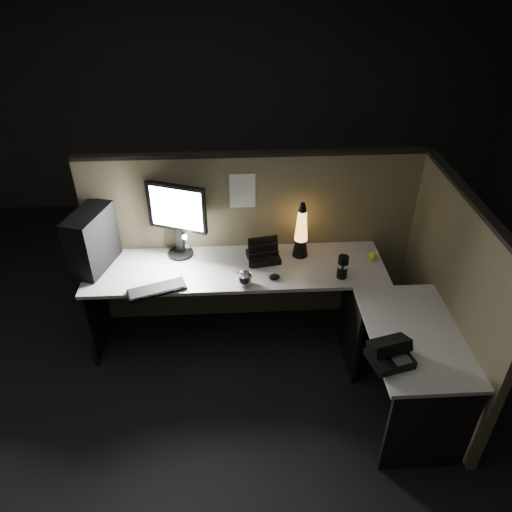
{
  "coord_description": "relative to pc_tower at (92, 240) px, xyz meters",
  "views": [
    {
      "loc": [
        -0.17,
        -2.52,
        2.98
      ],
      "look_at": [
        -0.01,
        0.35,
        1.0
      ],
      "focal_mm": 35.0,
      "sensor_mm": 36.0,
      "label": 1
    }
  ],
  "objects": [
    {
      "name": "desk",
      "position": [
        1.4,
        -0.43,
        -0.38
      ],
      "size": [
        2.6,
        1.6,
        0.73
      ],
      "color": "#B1AEA7",
      "rests_on": "ground"
    },
    {
      "name": "steel_mug",
      "position": [
        1.13,
        -0.31,
        -0.19
      ],
      "size": [
        0.13,
        0.13,
        0.1
      ],
      "primitive_type": "imported",
      "rotation": [
        0.0,
        0.0,
        -0.1
      ],
      "color": "silver",
      "rests_on": "desk"
    },
    {
      "name": "mouse",
      "position": [
        1.35,
        -0.25,
        -0.22
      ],
      "size": [
        0.1,
        0.08,
        0.03
      ],
      "primitive_type": "ellipsoid",
      "rotation": [
        0.0,
        0.0,
        0.29
      ],
      "color": "black",
      "rests_on": "desk"
    },
    {
      "name": "partition_right",
      "position": [
        2.55,
        -0.58,
        -0.21
      ],
      "size": [
        0.06,
        1.66,
        1.5
      ],
      "primitive_type": "cube",
      "color": "brown",
      "rests_on": "ground"
    },
    {
      "name": "lava_lamp",
      "position": [
        1.58,
        0.05,
        -0.04
      ],
      "size": [
        0.13,
        0.13,
        0.47
      ],
      "color": "black",
      "rests_on": "desk"
    },
    {
      "name": "pinned_paper",
      "position": [
        1.14,
        0.21,
        0.27
      ],
      "size": [
        0.2,
        0.0,
        0.28
      ],
      "primitive_type": "cube",
      "color": "white",
      "rests_on": "partition_back"
    },
    {
      "name": "keyboard",
      "position": [
        0.49,
        -0.34,
        -0.22
      ],
      "size": [
        0.44,
        0.27,
        0.02
      ],
      "primitive_type": "cube",
      "rotation": [
        0.0,
        0.0,
        0.34
      ],
      "color": "black",
      "rests_on": "desk"
    },
    {
      "name": "desk_phone",
      "position": [
        1.98,
        -1.1,
        -0.18
      ],
      "size": [
        0.29,
        0.29,
        0.15
      ],
      "rotation": [
        0.0,
        0.0,
        0.26
      ],
      "color": "black",
      "rests_on": "desk"
    },
    {
      "name": "room_shell",
      "position": [
        1.22,
        -0.68,
        0.66
      ],
      "size": [
        6.0,
        6.0,
        6.0
      ],
      "color": "silver",
      "rests_on": "ground"
    },
    {
      "name": "partition_back",
      "position": [
        1.22,
        0.25,
        -0.21
      ],
      "size": [
        2.66,
        0.06,
        1.5
      ],
      "primitive_type": "cube",
      "color": "brown",
      "rests_on": "ground"
    },
    {
      "name": "travel_mug",
      "position": [
        1.86,
        -0.26,
        -0.14
      ],
      "size": [
        0.08,
        0.08,
        0.18
      ],
      "primitive_type": "cylinder",
      "color": "black",
      "rests_on": "desk"
    },
    {
      "name": "clip_lamp",
      "position": [
        0.68,
        0.14,
        -0.11
      ],
      "size": [
        0.04,
        0.16,
        0.2
      ],
      "color": "silver",
      "rests_on": "desk"
    },
    {
      "name": "organizer",
      "position": [
        1.29,
        0.02,
        -0.19
      ],
      "size": [
        0.27,
        0.25,
        0.18
      ],
      "rotation": [
        0.0,
        0.0,
        0.18
      ],
      "color": "black",
      "rests_on": "desk"
    },
    {
      "name": "pc_tower",
      "position": [
        0.0,
        0.0,
        0.0
      ],
      "size": [
        0.33,
        0.48,
        0.47
      ],
      "primitive_type": "cube",
      "rotation": [
        0.0,
        0.0,
        -0.31
      ],
      "color": "black",
      "rests_on": "desk"
    },
    {
      "name": "floor",
      "position": [
        1.22,
        -0.68,
        -0.96
      ],
      "size": [
        6.0,
        6.0,
        0.0
      ],
      "primitive_type": "plane",
      "color": "black",
      "rests_on": "ground"
    },
    {
      "name": "monitor",
      "position": [
        0.64,
        0.13,
        0.13
      ],
      "size": [
        0.46,
        0.22,
        0.61
      ],
      "rotation": [
        0.0,
        0.0,
        -0.36
      ],
      "color": "black",
      "rests_on": "desk"
    },
    {
      "name": "figurine",
      "position": [
        2.14,
        -0.06,
        -0.18
      ],
      "size": [
        0.06,
        0.06,
        0.06
      ],
      "primitive_type": "sphere",
      "color": "#F3F727",
      "rests_on": "desk"
    }
  ]
}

